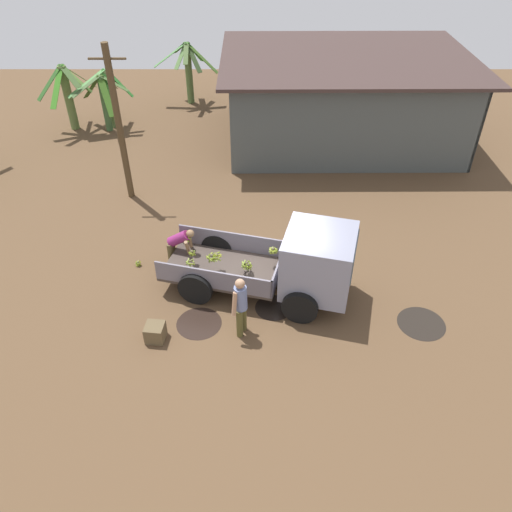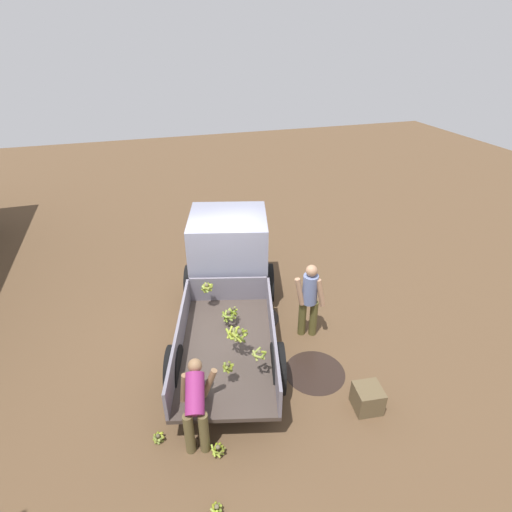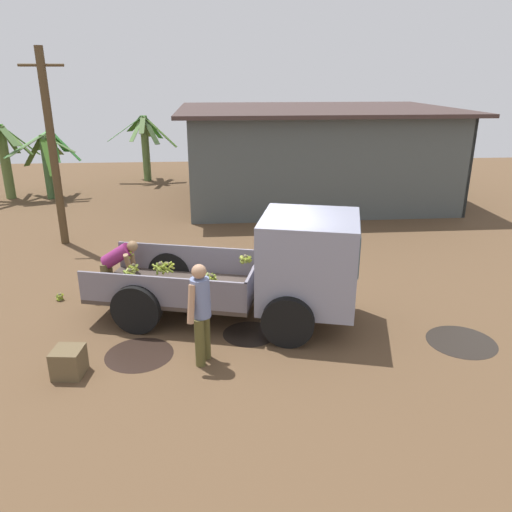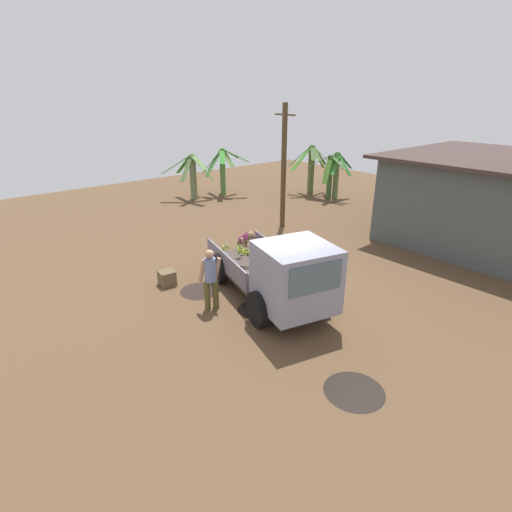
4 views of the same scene
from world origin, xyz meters
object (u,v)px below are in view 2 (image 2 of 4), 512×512
at_px(person_foreground_visitor, 309,298).
at_px(banana_bunch_on_ground_1, 158,437).
at_px(person_worker_loading, 196,403).
at_px(banana_bunch_on_ground_2, 218,449).
at_px(wooden_crate_0, 368,398).
at_px(banana_bunch_on_ground_0, 217,509).
at_px(cargo_truck, 229,265).

relative_size(person_foreground_visitor, banana_bunch_on_ground_1, 8.50).
xyz_separation_m(person_worker_loading, banana_bunch_on_ground_2, (-0.38, -0.23, -0.65)).
bearing_deg(wooden_crate_0, banana_bunch_on_ground_0, 108.76).
distance_m(cargo_truck, banana_bunch_on_ground_2, 3.90).
relative_size(banana_bunch_on_ground_1, banana_bunch_on_ground_2, 0.83).
bearing_deg(banana_bunch_on_ground_2, person_foreground_visitor, -47.52).
distance_m(cargo_truck, wooden_crate_0, 3.92).
height_order(person_worker_loading, banana_bunch_on_ground_1, person_worker_loading).
distance_m(cargo_truck, person_worker_loading, 3.50).
bearing_deg(cargo_truck, banana_bunch_on_ground_2, 178.50).
height_order(person_foreground_visitor, person_worker_loading, person_foreground_visitor).
height_order(person_foreground_visitor, banana_bunch_on_ground_0, person_foreground_visitor).
distance_m(cargo_truck, person_foreground_visitor, 1.97).
bearing_deg(cargo_truck, banana_bunch_on_ground_0, 179.04).
bearing_deg(banana_bunch_on_ground_0, person_worker_loading, 1.60).
xyz_separation_m(banana_bunch_on_ground_1, wooden_crate_0, (-0.37, -3.43, 0.14)).
relative_size(person_worker_loading, wooden_crate_0, 2.84).
bearing_deg(banana_bunch_on_ground_1, wooden_crate_0, -96.08).
distance_m(person_foreground_visitor, banana_bunch_on_ground_1, 3.71).
height_order(banana_bunch_on_ground_0, banana_bunch_on_ground_1, banana_bunch_on_ground_0).
relative_size(person_foreground_visitor, banana_bunch_on_ground_2, 7.05).
bearing_deg(person_worker_loading, cargo_truck, -9.39).
bearing_deg(cargo_truck, person_worker_loading, 173.15).
xyz_separation_m(banana_bunch_on_ground_2, wooden_crate_0, (0.12, -2.58, 0.12)).
distance_m(banana_bunch_on_ground_0, banana_bunch_on_ground_2, 0.85).
height_order(cargo_truck, wooden_crate_0, cargo_truck).
relative_size(cargo_truck, banana_bunch_on_ground_1, 26.04).
height_order(cargo_truck, person_foreground_visitor, cargo_truck).
height_order(person_worker_loading, wooden_crate_0, person_worker_loading).
height_order(banana_bunch_on_ground_0, banana_bunch_on_ground_2, banana_bunch_on_ground_2).
distance_m(person_foreground_visitor, banana_bunch_on_ground_0, 4.02).
height_order(cargo_truck, banana_bunch_on_ground_2, cargo_truck).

